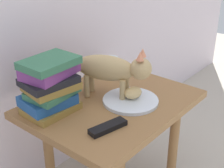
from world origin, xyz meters
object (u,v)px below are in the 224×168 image
candle_jar (111,66)px  bread_roll (133,93)px  cat (112,69)px  book_stack (50,86)px  side_table (112,118)px  plate (131,101)px  tv_remote (108,127)px

candle_jar → bread_roll: bearing=-123.1°
cat → book_stack: cat is taller
cat → book_stack: size_ratio=1.94×
side_table → book_stack: size_ratio=3.00×
bread_roll → book_stack: book_stack is taller
plate → bread_roll: bearing=-7.6°
candle_jar → side_table: bearing=-139.7°
bread_roll → cat: cat is taller
plate → candle_jar: 0.32m
bread_roll → cat: 0.13m
side_table → bread_roll: bearing=-49.8°
candle_jar → tv_remote: bearing=-141.6°
plate → tv_remote: bearing=-164.3°
side_table → tv_remote: bearing=-144.1°
plate → candle_jar: size_ratio=2.76×
bread_roll → candle_jar: 0.31m
plate → cat: bearing=98.6°
plate → book_stack: size_ratio=1.01×
side_table → book_stack: book_stack is taller
cat → book_stack: (-0.25, 0.11, -0.02)m
side_table → cat: (0.03, 0.02, 0.21)m
side_table → tv_remote: size_ratio=4.65×
bread_roll → cat: size_ratio=0.18×
tv_remote → bread_roll: bearing=26.7°
cat → tv_remote: size_ratio=3.01×
candle_jar → tv_remote: candle_jar is taller
side_table → book_stack: (-0.22, 0.13, 0.19)m
cat → book_stack: 0.27m
tv_remote → candle_jar: bearing=50.7°
bread_roll → tv_remote: bearing=-165.6°
candle_jar → tv_remote: 0.52m
cat → book_stack: bearing=157.1°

